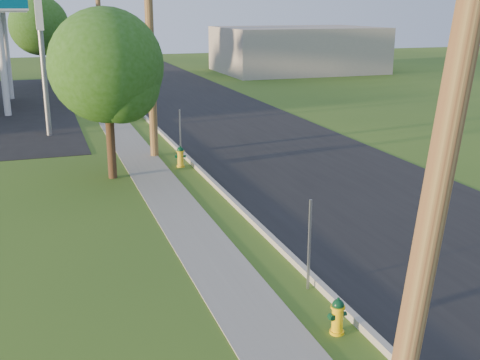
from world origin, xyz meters
The scene contains 16 objects.
road centered at (4.50, 10.00, 0.01)m, with size 8.00×120.00×0.02m, color black.
curb centered at (0.50, 10.00, 0.07)m, with size 0.15×120.00×0.15m, color #A29F94.
sidewalk centered at (-1.25, 10.00, 0.01)m, with size 1.50×120.00×0.03m, color gray.
utility_pole_near centered at (-0.60, -1.00, 4.80)m, with size 1.40×0.32×9.48m.
utility_pole_mid centered at (-0.60, 17.00, 4.95)m, with size 1.40×0.32×9.80m.
utility_pole_far centered at (-0.60, 35.00, 4.80)m, with size 1.40×0.32×9.50m.
sign_post_near centered at (0.25, 4.20, 1.00)m, with size 0.05×0.04×2.00m, color gray.
sign_post_mid centered at (0.25, 16.00, 1.00)m, with size 0.05×0.04×2.00m, color gray.
sign_post_far centered at (0.25, 28.20, 1.00)m, with size 0.05×0.04×2.00m, color gray.
price_pylon centered at (-4.50, 22.50, 5.43)m, with size 0.34×2.04×6.85m.
distant_building centered at (18.00, 45.00, 2.00)m, with size 14.00×10.00×4.00m, color gray.
tree_verge centered at (-2.51, 14.20, 3.75)m, with size 3.84×3.84×5.82m.
tree_lot centered at (-4.23, 41.89, 4.25)m, with size 4.36×4.36×6.61m.
hydrant_near centered at (-0.01, 2.37, 0.35)m, with size 0.37×0.33×0.72m.
hydrant_mid centered at (0.00, 14.99, 0.39)m, with size 0.42×0.37×0.80m.
hydrant_far centered at (0.00, 25.74, 0.38)m, with size 0.40×0.35×0.77m.
Camera 1 is at (-4.85, -6.41, 5.80)m, focal length 45.00 mm.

